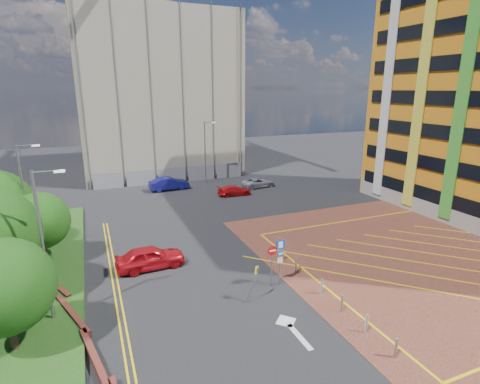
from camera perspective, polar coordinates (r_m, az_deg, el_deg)
ground at (r=23.68m, az=6.05°, el=-15.15°), size 140.00×140.00×0.00m
forecourt at (r=32.14m, az=28.91°, el=-8.52°), size 26.00×26.00×0.02m
retaining_wall at (r=23.17m, az=-24.71°, el=-16.80°), size 6.06×20.33×0.40m
tree_a at (r=20.19m, az=-32.31°, el=-12.10°), size 4.40×4.40×5.41m
tree_c at (r=29.42m, az=-28.20°, el=-3.90°), size 4.00×4.00×4.90m
lamp_left_near at (r=21.31m, az=-27.73°, el=-6.64°), size 1.53×0.16×8.00m
lamp_left_far at (r=31.06m, az=-29.90°, el=-0.35°), size 1.53×0.16×8.00m
lamp_back at (r=48.52m, az=-5.25°, el=6.35°), size 1.53×0.16×8.00m
sign_cluster at (r=23.65m, az=5.69°, el=-9.82°), size 1.17×0.12×3.20m
warning_sign at (r=22.15m, az=2.18°, el=-13.13°), size 0.85×0.44×2.24m
bollard_row at (r=23.32m, az=13.24°, el=-14.70°), size 0.14×11.14×0.90m
construction_building at (r=58.67m, az=-12.93°, el=14.13°), size 21.20×19.20×22.00m
construction_fence at (r=50.28m, az=-9.19°, el=2.63°), size 21.60×0.06×2.00m
car_red_left at (r=26.91m, az=-13.51°, el=-9.66°), size 4.75×2.11×1.59m
car_blue_back at (r=46.59m, az=-10.76°, el=1.27°), size 4.90×1.99×1.58m
car_red_back at (r=43.52m, az=-0.89°, el=0.24°), size 4.02×1.82×1.14m
car_silver_back at (r=47.18m, az=2.80°, el=1.46°), size 4.46×2.45×1.18m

